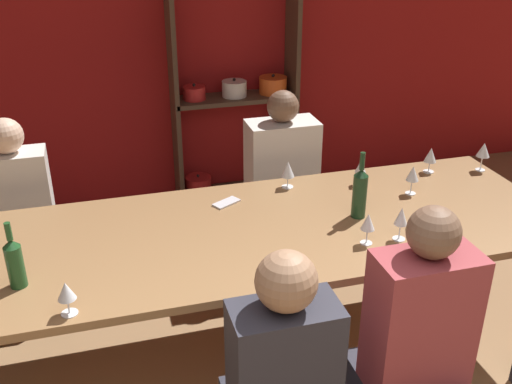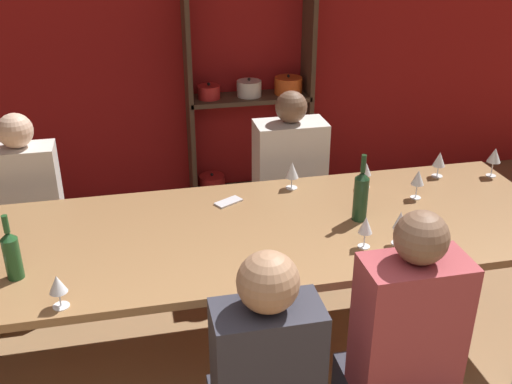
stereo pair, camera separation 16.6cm
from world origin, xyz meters
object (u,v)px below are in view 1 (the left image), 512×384
Objects in this scene: wine_bottle_green at (360,192)px; wine_bottle_dark at (15,262)px; dining_table at (261,239)px; wine_glass_empty_a at (288,170)px; wine_glass_white_c at (431,156)px; person_far_b at (25,240)px; wine_glass_empty_b at (66,292)px; cell_phone at (226,203)px; wine_glass_red_b at (413,174)px; wine_glass_red_a at (368,223)px; wine_glass_white_b at (484,151)px; person_far_a at (281,205)px; wine_glass_white_a at (401,217)px; wine_glass_red_d at (361,167)px; shelf_unit at (236,123)px; person_near_c at (411,384)px.

wine_bottle_green is 1.18× the size of wine_bottle_dark.
wine_glass_empty_a reaches higher than dining_table.
person_far_b is (-2.39, 0.44, -0.45)m from wine_glass_white_c.
wine_glass_empty_b reaches higher than cell_phone.
wine_glass_red_b is at bearing -8.89° from cell_phone.
wine_glass_white_b reaches higher than wine_glass_red_a.
wine_glass_white_c is (0.25, 0.24, -0.01)m from wine_glass_red_b.
person_far_a is at bearing 92.68° from wine_glass_red_a.
wine_glass_white_c is at bearing 50.56° from wine_glass_white_a.
wine_bottle_dark is 2.66m from wine_glass_white_b.
wine_bottle_green is 0.40m from wine_glass_red_d.
wine_bottle_green is 2.24× the size of wine_glass_red_a.
wine_glass_red_b reaches higher than cell_phone.
shelf_unit is at bearing -89.04° from person_far_a.
person_far_b is at bearing 169.46° from wine_glass_white_b.
wine_glass_white_c is at bearing 18.37° from dining_table.
wine_glass_white_b is (2.61, 0.53, 0.01)m from wine_bottle_dark.
shelf_unit is at bearing 86.76° from wine_glass_empty_a.
person_near_c is at bearing -85.43° from wine_glass_empty_a.
wine_glass_white_a is 0.14× the size of person_far_b.
wine_bottle_dark is at bearing -168.51° from wine_glass_white_b.
wine_glass_red_a is at bearing -137.61° from wine_glass_red_b.
wine_bottle_dark is 0.25× the size of person_far_a.
shelf_unit is 9.91× the size of cell_phone.
wine_glass_red_d is (0.32, -1.66, 0.26)m from shelf_unit.
wine_bottle_dark reaches higher than dining_table.
wine_bottle_dark reaches higher than wine_glass_red_a.
wine_glass_white_a is (1.73, -0.09, 0.00)m from wine_bottle_dark.
shelf_unit is 2.03m from wine_glass_white_b.
person_far_a is (-0.13, 0.87, -0.48)m from wine_bottle_green.
cell_phone is at bearing 132.72° from wine_glass_red_a.
wine_glass_white_c is (0.89, -0.03, -0.00)m from wine_glass_empty_a.
wine_glass_empty_a is 0.41m from cell_phone.
person_near_c is (1.51, -0.69, -0.43)m from wine_bottle_dark.
wine_glass_white_b is (0.87, 0.62, 0.01)m from wine_glass_white_a.
wine_glass_empty_b is at bearing -161.60° from wine_glass_red_b.
wine_glass_red_b reaches higher than dining_table.
shelf_unit is 4.60× the size of wine_bottle_green.
dining_table is at bearing 113.04° from person_near_c.
person_near_c is at bearing 89.86° from person_far_a.
wine_glass_red_a is at bearing -106.24° from wine_bottle_green.
wine_glass_empty_a is at bearing 76.02° from person_far_a.
wine_bottle_green is 1.00m from person_far_a.
cell_phone is at bearing -176.32° from wine_glass_white_c.
wine_bottle_dark is 2.03× the size of wine_glass_red_d.
wine_glass_white_c is (0.73, 0.67, -0.01)m from wine_glass_red_a.
wine_glass_empty_a is 0.12× the size of person_near_c.
wine_glass_white_c is at bearing 168.74° from wine_glass_white_b.
person_near_c reaches higher than wine_glass_white_a.
wine_glass_empty_a is 0.13× the size of person_far_b.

